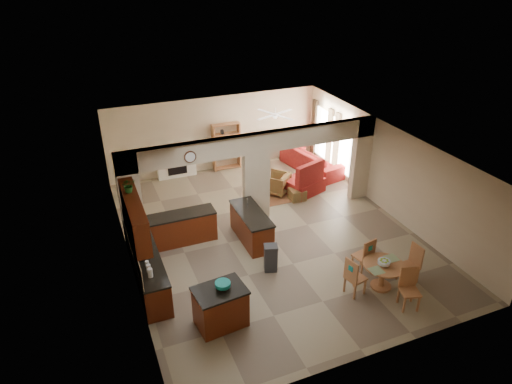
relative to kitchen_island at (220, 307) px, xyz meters
name	(u,v)px	position (x,y,z in m)	size (l,w,h in m)	color
floor	(269,233)	(2.47, 2.97, -0.48)	(10.00, 10.00, 0.00)	gray
ceiling	(270,145)	(2.47, 2.97, 2.32)	(10.00, 10.00, 0.00)	white
wall_back	(216,134)	(2.47, 7.97, 0.92)	(8.00, 8.00, 0.00)	#C5B290
wall_front	(374,304)	(2.47, -2.03, 0.92)	(8.00, 8.00, 0.00)	#C5B290
wall_left	(125,220)	(-1.53, 2.97, 0.92)	(10.00, 10.00, 0.00)	#C5B290
wall_right	(387,169)	(6.47, 2.97, 0.92)	(10.00, 10.00, 0.00)	#C5B290
partition_left_pier	(131,200)	(-1.23, 3.97, 0.92)	(0.60, 0.25, 2.80)	#C5B290
partition_center_pier	(256,186)	(2.47, 3.97, 0.62)	(0.80, 0.25, 2.20)	#C5B290
partition_right_pier	(361,159)	(6.17, 3.97, 0.92)	(0.60, 0.25, 2.80)	#C5B290
partition_header	(256,143)	(2.47, 3.97, 2.02)	(8.00, 0.25, 0.60)	#C5B290
kitchen_counter	(159,249)	(-0.79, 2.72, -0.02)	(2.52, 3.29, 1.48)	#461B08
upper_cabinets	(134,216)	(-1.35, 2.17, 1.44)	(0.35, 2.40, 0.90)	#461B08
peninsula	(251,226)	(1.87, 2.86, -0.03)	(0.70, 1.85, 0.91)	#461B08
wall_clock	(190,157)	(0.47, 3.82, 1.97)	(0.34, 0.34, 0.03)	#532C1B
rug	(276,195)	(3.67, 5.07, -0.48)	(1.60, 1.30, 0.01)	brown
fireplace	(176,161)	(0.87, 7.81, 0.13)	(1.60, 0.35, 1.20)	white
shelving_unit	(226,146)	(2.82, 7.79, 0.42)	(1.00, 0.32, 1.80)	#9F6636
window_a	(346,149)	(6.44, 5.27, 0.72)	(0.02, 0.90, 1.90)	white
window_b	(322,133)	(6.44, 6.97, 0.72)	(0.02, 0.90, 1.90)	white
glazed_door	(333,145)	(6.44, 6.12, 0.57)	(0.02, 0.70, 2.10)	white
drape_a_left	(354,155)	(6.40, 4.67, 0.72)	(0.10, 0.28, 2.30)	#45201B
drape_a_right	(336,143)	(6.40, 5.87, 0.72)	(0.10, 0.28, 2.30)	#45201B
drape_b_left	(329,139)	(6.40, 6.37, 0.72)	(0.10, 0.28, 2.30)	#45201B
drape_b_right	(314,128)	(6.40, 7.57, 0.72)	(0.10, 0.28, 2.30)	#45201B
ceiling_fan	(275,114)	(3.97, 5.97, 2.08)	(1.00, 1.00, 0.10)	white
kitchen_island	(220,307)	(0.00, 0.00, 0.00)	(1.19, 0.91, 0.96)	#461B08
teal_bowl	(223,285)	(0.08, 0.02, 0.56)	(0.34, 0.34, 0.16)	#12817A
trash_can	(271,259)	(1.81, 1.37, -0.14)	(0.33, 0.28, 0.70)	#2A2A2C
dining_table	(383,272)	(4.07, -0.30, -0.02)	(1.01, 1.01, 0.69)	#9F6636
fruit_bowl	(384,263)	(4.04, -0.32, 0.28)	(0.30, 0.30, 0.16)	#7FA824
sofa	(312,160)	(5.77, 6.45, -0.08)	(1.07, 2.74, 0.80)	maroon
chaise	(303,185)	(4.64, 4.98, -0.24)	(1.23, 1.01, 0.49)	maroon
armchair	(277,183)	(3.76, 5.26, -0.12)	(0.77, 0.79, 0.72)	maroon
ottoman	(297,194)	(4.20, 4.56, -0.30)	(0.50, 0.50, 0.37)	maroon
plant	(129,185)	(-1.35, 2.53, 2.06)	(0.32, 0.27, 0.35)	#1A5516
chair_north	(365,255)	(4.01, 0.37, 0.07)	(0.50, 0.50, 1.02)	#9F6636
chair_east	(412,262)	(4.90, -0.35, 0.07)	(0.45, 0.45, 1.02)	#9F6636
chair_south	(409,286)	(4.23, -1.05, 0.07)	(0.52, 0.52, 1.02)	#9F6636
chair_west	(353,276)	(3.25, -0.25, 0.07)	(0.50, 0.50, 1.02)	#9F6636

